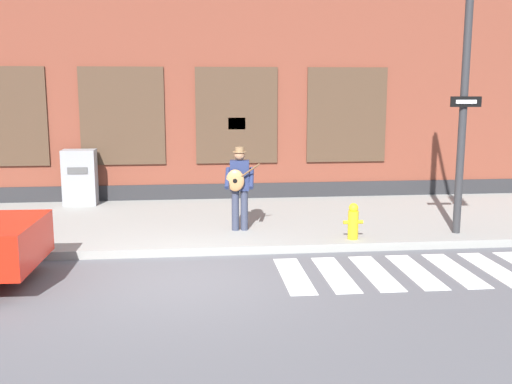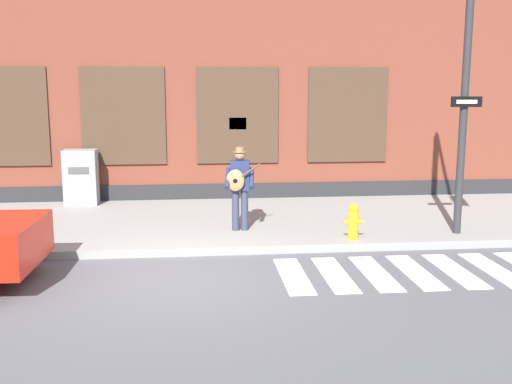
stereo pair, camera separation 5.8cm
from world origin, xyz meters
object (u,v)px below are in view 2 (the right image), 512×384
object	(u,v)px
busker	(239,184)
fire_hydrant	(353,221)
traffic_light	(491,41)
utility_box	(81,177)

from	to	relation	value
busker	fire_hydrant	size ratio (longest dim) A/B	2.42
busker	traffic_light	xyz separation A→B (m)	(4.24, -1.68, 2.71)
utility_box	traffic_light	bearing A→B (deg)	-31.10
traffic_light	fire_hydrant	size ratio (longest dim) A/B	7.62
traffic_light	fire_hydrant	world-z (taller)	traffic_light
traffic_light	fire_hydrant	distance (m)	4.02
utility_box	fire_hydrant	distance (m)	7.08
busker	utility_box	bearing A→B (deg)	139.90
utility_box	fire_hydrant	bearing A→B (deg)	-34.81
utility_box	fire_hydrant	size ratio (longest dim) A/B	1.95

